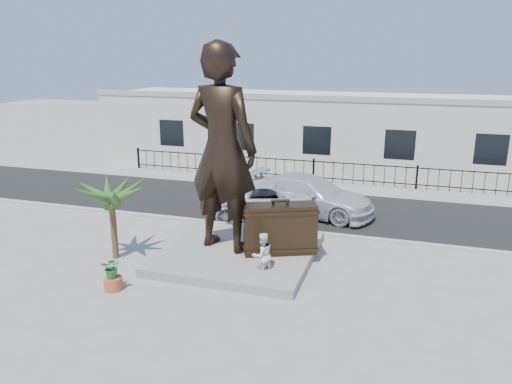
% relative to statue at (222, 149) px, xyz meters
% --- Properties ---
extents(ground, '(100.00, 100.00, 0.00)m').
position_rel_statue_xyz_m(ground, '(1.06, -1.56, -3.85)').
color(ground, '#9E9991').
rests_on(ground, ground).
extents(street, '(40.00, 7.00, 0.01)m').
position_rel_statue_xyz_m(street, '(1.06, 6.44, -3.84)').
color(street, black).
rests_on(street, ground).
extents(curb, '(40.00, 0.25, 0.12)m').
position_rel_statue_xyz_m(curb, '(1.06, 2.94, -3.79)').
color(curb, '#A5A399').
rests_on(curb, ground).
extents(far_sidewalk, '(40.00, 2.50, 0.02)m').
position_rel_statue_xyz_m(far_sidewalk, '(1.06, 10.44, -3.84)').
color(far_sidewalk, '#9E9991').
rests_on(far_sidewalk, ground).
extents(plinth, '(5.20, 5.20, 0.30)m').
position_rel_statue_xyz_m(plinth, '(0.56, -0.06, -3.70)').
color(plinth, gray).
rests_on(plinth, ground).
extents(fence, '(22.00, 0.10, 1.20)m').
position_rel_statue_xyz_m(fence, '(1.06, 11.24, -3.25)').
color(fence, black).
rests_on(fence, ground).
extents(building, '(28.00, 7.00, 4.40)m').
position_rel_statue_xyz_m(building, '(1.06, 15.44, -1.65)').
color(building, silver).
rests_on(building, ground).
extents(statue, '(2.88, 2.19, 7.10)m').
position_rel_statue_xyz_m(statue, '(0.00, 0.00, 0.00)').
color(statue, black).
rests_on(statue, plinth).
extents(suitcase, '(2.58, 1.71, 1.74)m').
position_rel_statue_xyz_m(suitcase, '(2.04, 0.07, -2.68)').
color(suitcase, black).
rests_on(suitcase, plinth).
extents(tourist, '(0.92, 0.92, 1.50)m').
position_rel_statue_xyz_m(tourist, '(1.84, -1.36, -3.10)').
color(tourist, white).
rests_on(tourist, ground).
extents(car_white, '(6.07, 4.58, 1.53)m').
position_rel_statue_xyz_m(car_white, '(0.29, 4.67, -3.07)').
color(car_white, silver).
rests_on(car_white, street).
extents(car_silver, '(6.21, 3.59, 1.69)m').
position_rel_statue_xyz_m(car_silver, '(1.97, 5.54, -2.99)').
color(car_silver, silver).
rests_on(car_silver, street).
extents(worker, '(1.24, 1.04, 1.66)m').
position_rel_statue_xyz_m(worker, '(-3.10, 10.53, -3.00)').
color(worker, orange).
rests_on(worker, far_sidewalk).
extents(palm_tree, '(1.80, 1.80, 3.20)m').
position_rel_statue_xyz_m(palm_tree, '(-3.55, -1.42, -3.85)').
color(palm_tree, '#2C521D').
rests_on(palm_tree, ground).
extents(planter, '(0.56, 0.56, 0.40)m').
position_rel_statue_xyz_m(planter, '(-2.26, -3.58, -3.65)').
color(planter, '#B14F2E').
rests_on(planter, ground).
extents(shrub, '(0.73, 0.68, 0.67)m').
position_rel_statue_xyz_m(shrub, '(-2.26, -3.58, -3.11)').
color(shrub, '#22682C').
rests_on(shrub, planter).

